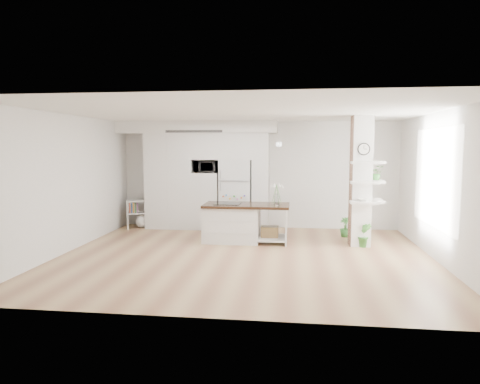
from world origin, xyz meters
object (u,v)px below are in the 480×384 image
at_px(refrigerator, 236,194).
at_px(kitchen_island, 237,222).
at_px(floor_plant_a, 364,235).
at_px(bookshelf, 140,216).

height_order(refrigerator, kitchen_island, refrigerator).
xyz_separation_m(kitchen_island, floor_plant_a, (2.68, -0.22, -0.18)).
bearing_deg(bookshelf, refrigerator, -19.50).
bearing_deg(kitchen_island, bookshelf, 154.83).
bearing_deg(refrigerator, floor_plant_a, -29.83).
bearing_deg(refrigerator, bookshelf, -175.97).
bearing_deg(floor_plant_a, refrigerator, 150.17).
relative_size(refrigerator, kitchen_island, 0.95).
xyz_separation_m(refrigerator, floor_plant_a, (2.90, -1.66, -0.62)).
distance_m(refrigerator, floor_plant_a, 3.39).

